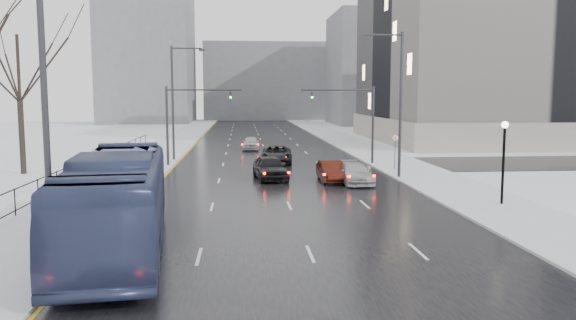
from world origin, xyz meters
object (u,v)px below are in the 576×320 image
object	(u,v)px
streetlight_l_far	(175,97)
mast_signal_right	(360,116)
sedan_right_far	(354,173)
sedan_center_far	(251,143)
streetlight_l_near	(52,100)
sedan_center_near	(270,167)
lamppost_r_mid	(504,150)
streetlight_r_mid	(397,97)
sedan_right_near	(331,171)
mast_signal_left	(180,116)
tree_park_e	(24,175)
no_uturn_sign	(395,141)
sedan_right_cross	(277,154)
bus	(118,201)

from	to	relation	value
streetlight_l_far	mast_signal_right	size ratio (longest dim) A/B	1.54
sedan_right_far	sedan_center_far	distance (m)	24.22
streetlight_l_near	mast_signal_right	world-z (taller)	streetlight_l_near
sedan_center_near	lamppost_r_mid	bearing A→B (deg)	-49.40
streetlight_r_mid	sedan_right_near	size ratio (longest dim) A/B	2.40
mast_signal_left	tree_park_e	bearing A→B (deg)	-159.81
no_uturn_sign	sedan_right_cross	xyz separation A→B (m)	(-8.70, 5.35, -1.51)
sedan_right_far	sedan_center_near	bearing A→B (deg)	154.15
no_uturn_sign	mast_signal_left	bearing A→B (deg)	166.40
tree_park_e	lamppost_r_mid	bearing A→B (deg)	-25.62
sedan_right_cross	sedan_center_near	bearing A→B (deg)	-92.45
streetlight_l_far	no_uturn_sign	world-z (taller)	streetlight_l_far
mast_signal_left	sedan_right_near	xyz separation A→B (m)	(10.83, -8.98, -3.38)
sedan_right_near	sedan_center_far	xyz separation A→B (m)	(-4.97, 22.45, 0.03)
mast_signal_right	mast_signal_left	xyz separation A→B (m)	(-14.65, 0.00, 0.00)
streetlight_l_near	sedan_right_near	bearing A→B (deg)	58.48
tree_park_e	sedan_right_cross	world-z (taller)	tree_park_e
mast_signal_right	mast_signal_left	size ratio (longest dim) A/B	1.00
sedan_right_cross	streetlight_r_mid	bearing A→B (deg)	-46.65
mast_signal_left	sedan_center_near	bearing A→B (deg)	-48.58
sedan_center_near	mast_signal_left	bearing A→B (deg)	123.77
tree_park_e	no_uturn_sign	bearing A→B (deg)	0.00
tree_park_e	sedan_center_far	xyz separation A→B (m)	(16.73, 17.47, 0.76)
sedan_center_near	sedan_center_far	xyz separation A→B (m)	(-0.95, 21.18, -0.10)
streetlight_r_mid	lamppost_r_mid	size ratio (longest dim) A/B	2.34
sedan_right_near	sedan_right_cross	xyz separation A→B (m)	(-3.00, 10.33, 0.07)
tree_park_e	mast_signal_right	xyz separation A→B (m)	(25.53, 4.00, 4.11)
lamppost_r_mid	sedan_right_cross	xyz separation A→B (m)	(-10.50, 19.35, -2.15)
no_uturn_sign	sedan_center_far	xyz separation A→B (m)	(-10.67, 17.47, -1.54)
no_uturn_sign	sedan_center_far	distance (m)	20.53
bus	sedan_right_near	distance (m)	19.08
streetlight_r_mid	lamppost_r_mid	xyz separation A→B (m)	(2.83, -10.00, -2.67)
sedan_right_cross	lamppost_r_mid	bearing A→B (deg)	-57.52
streetlight_l_far	sedan_right_near	bearing A→B (deg)	-48.05
sedan_center_far	lamppost_r_mid	bearing A→B (deg)	-65.19
streetlight_r_mid	bus	bearing A→B (deg)	-131.97
streetlight_l_far	sedan_right_cross	distance (m)	10.27
sedan_center_far	mast_signal_right	bearing A→B (deg)	-53.65
streetlight_l_far	sedan_center_far	bearing A→B (deg)	54.74
lamppost_r_mid	bus	xyz separation A→B (m)	(-18.00, -6.86, -1.07)
no_uturn_sign	mast_signal_right	bearing A→B (deg)	115.11
streetlight_r_mid	streetlight_l_near	bearing A→B (deg)	-129.24
streetlight_r_mid	sedan_right_near	distance (m)	6.83
mast_signal_left	bus	bearing A→B (deg)	-89.25
lamppost_r_mid	streetlight_r_mid	bearing A→B (deg)	105.82
streetlight_l_near	lamppost_r_mid	xyz separation A→B (m)	(19.17, 10.00, -2.67)
tree_park_e	sedan_center_near	bearing A→B (deg)	-11.86
sedan_right_near	sedan_center_far	distance (m)	22.99
bus	tree_park_e	bearing A→B (deg)	111.53
mast_signal_left	no_uturn_sign	world-z (taller)	mast_signal_left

